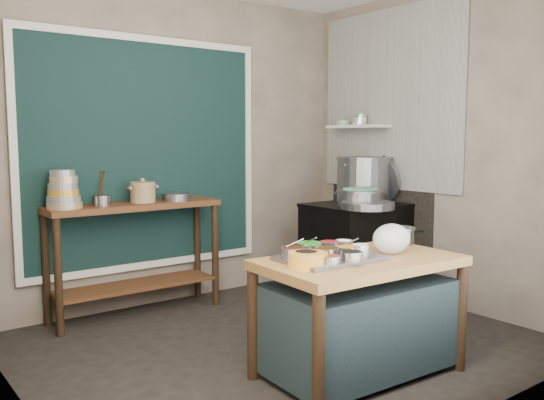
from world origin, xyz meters
TOP-DOWN VIEW (x-y plane):
  - floor at (0.00, 0.00)m, footprint 3.50×3.00m
  - back_wall at (0.00, 1.51)m, footprint 3.50×0.02m
  - left_wall at (-1.76, 0.00)m, footprint 0.02×3.00m
  - right_wall at (1.76, 0.00)m, footprint 0.02×3.00m
  - curtain_panel at (-0.35, 1.47)m, footprint 2.10×0.02m
  - curtain_frame at (-0.35, 1.46)m, footprint 2.22×0.03m
  - tile_panel at (1.74, 0.55)m, footprint 0.02×1.70m
  - soot_patch at (1.74, 0.65)m, footprint 0.01×1.30m
  - wall_shelf at (1.63, 0.85)m, footprint 0.22×0.70m
  - prep_table at (0.05, -0.74)m, footprint 1.28×0.78m
  - back_counter at (-0.55, 1.28)m, footprint 1.45×0.40m
  - stove_block at (1.35, 0.55)m, footprint 0.90×0.68m
  - stove_top at (1.35, 0.55)m, footprint 0.92×0.69m
  - condiment_tray at (-0.15, -0.68)m, footprint 0.60×0.44m
  - condiment_bowls at (-0.17, -0.66)m, footprint 0.59×0.46m
  - yellow_basin at (-0.38, -0.75)m, footprint 0.28×0.28m
  - saucepan at (0.61, -0.57)m, footprint 0.23×0.23m
  - plastic_bag_a at (0.31, -0.77)m, footprint 0.32×0.30m
  - plastic_bag_b at (0.42, -0.68)m, footprint 0.25×0.24m
  - bowl_stack at (-1.13, 1.25)m, footprint 0.26×0.26m
  - utensil_cup at (-0.85, 1.22)m, footprint 0.18×0.18m
  - ceramic_crock at (-0.47, 1.28)m, footprint 0.24×0.24m
  - wide_bowl at (-0.18, 1.23)m, footprint 0.26×0.26m
  - stock_pot at (1.50, 0.64)m, footprint 0.56×0.56m
  - pot_lid at (1.66, 0.54)m, footprint 0.14×0.45m
  - steamer at (1.23, 0.41)m, footprint 0.57×0.57m
  - green_cloth at (1.23, 0.41)m, footprint 0.27×0.21m
  - shallow_pan at (1.13, 0.23)m, footprint 0.57×0.57m
  - shelf_bowl_stack at (1.63, 0.82)m, footprint 0.13×0.13m
  - shelf_bowl_green at (1.63, 1.06)m, footprint 0.17×0.17m

SIDE VIEW (x-z plane):
  - floor at x=0.00m, z-range -0.02..0.00m
  - prep_table at x=0.05m, z-range 0.00..0.75m
  - stove_block at x=1.35m, z-range 0.00..0.85m
  - back_counter at x=-0.55m, z-range 0.00..0.95m
  - soot_patch at x=1.74m, z-range 0.05..1.35m
  - condiment_tray at x=-0.15m, z-range 0.75..0.78m
  - yellow_basin at x=-0.38m, z-range 0.75..0.84m
  - condiment_bowls at x=-0.17m, z-range 0.77..0.84m
  - saucepan at x=0.61m, z-range 0.75..0.87m
  - plastic_bag_b at x=0.42m, z-range 0.75..0.90m
  - plastic_bag_a at x=0.31m, z-range 0.75..0.94m
  - stove_top at x=1.35m, z-range 0.85..0.88m
  - shallow_pan at x=1.13m, z-range 0.88..0.94m
  - steamer at x=1.23m, z-range 0.88..1.02m
  - wide_bowl at x=-0.18m, z-range 0.95..1.01m
  - utensil_cup at x=-0.85m, z-range 0.95..1.04m
  - ceramic_crock at x=-0.47m, z-range 0.95..1.10m
  - green_cloth at x=1.23m, z-range 1.02..1.04m
  - bowl_stack at x=-1.13m, z-range 0.93..1.23m
  - stock_pot at x=1.50m, z-range 0.88..1.31m
  - pot_lid at x=1.66m, z-range 0.88..1.31m
  - curtain_panel at x=-0.35m, z-range 0.40..2.30m
  - curtain_frame at x=-0.35m, z-range 0.34..2.36m
  - back_wall at x=0.00m, z-range 0.00..2.80m
  - left_wall at x=-1.76m, z-range 0.00..2.80m
  - right_wall at x=1.76m, z-range 0.00..2.80m
  - wall_shelf at x=1.63m, z-range 1.59..1.61m
  - shelf_bowl_green at x=1.63m, z-range 1.61..1.66m
  - shelf_bowl_stack at x=1.63m, z-range 1.61..1.72m
  - tile_panel at x=1.74m, z-range 1.00..2.70m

